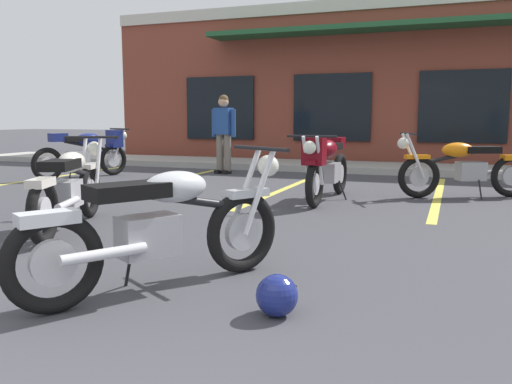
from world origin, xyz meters
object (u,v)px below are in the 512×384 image
(motorcycle_orange_scrambler, at_px, (464,167))
(helmet_on_pavement, at_px, (277,295))
(motorcycle_foreground_classic, at_px, (162,225))
(person_by_back_row, at_px, (224,129))
(motorcycle_black_cruiser, at_px, (87,151))
(motorcycle_blue_standard, at_px, (69,187))
(motorcycle_green_cafe_racer, at_px, (326,165))

(motorcycle_orange_scrambler, bearing_deg, helmet_on_pavement, -101.25)
(motorcycle_foreground_classic, relative_size, motorcycle_orange_scrambler, 0.95)
(helmet_on_pavement, bearing_deg, person_by_back_row, 116.03)
(motorcycle_black_cruiser, relative_size, motorcycle_orange_scrambler, 1.03)
(motorcycle_black_cruiser, relative_size, motorcycle_blue_standard, 1.00)
(motorcycle_black_cruiser, height_order, motorcycle_green_cafe_racer, same)
(motorcycle_foreground_classic, distance_m, helmet_on_pavement, 0.99)
(motorcycle_foreground_classic, distance_m, motorcycle_black_cruiser, 7.55)
(motorcycle_foreground_classic, height_order, motorcycle_black_cruiser, same)
(motorcycle_orange_scrambler, relative_size, helmet_on_pavement, 7.55)
(motorcycle_blue_standard, height_order, motorcycle_orange_scrambler, same)
(motorcycle_orange_scrambler, bearing_deg, motorcycle_black_cruiser, 178.02)
(motorcycle_black_cruiser, xyz_separation_m, motorcycle_orange_scrambler, (7.03, -0.24, -0.07))
(motorcycle_foreground_classic, relative_size, helmet_on_pavement, 7.19)
(motorcycle_foreground_classic, relative_size, motorcycle_blue_standard, 0.93)
(motorcycle_green_cafe_racer, height_order, helmet_on_pavement, motorcycle_green_cafe_racer)
(motorcycle_black_cruiser, distance_m, motorcycle_green_cafe_racer, 5.35)
(motorcycle_blue_standard, bearing_deg, motorcycle_foreground_classic, -36.18)
(motorcycle_blue_standard, relative_size, motorcycle_green_cafe_racer, 0.96)
(motorcycle_green_cafe_racer, distance_m, helmet_on_pavement, 4.58)
(motorcycle_green_cafe_racer, xyz_separation_m, motorcycle_orange_scrambler, (1.85, 1.10, -0.07))
(motorcycle_orange_scrambler, xyz_separation_m, helmet_on_pavement, (-1.11, -5.60, -0.33))
(motorcycle_orange_scrambler, relative_size, person_by_back_row, 1.17)
(helmet_on_pavement, bearing_deg, motorcycle_blue_standard, 150.27)
(motorcycle_foreground_classic, bearing_deg, motorcycle_green_cafe_racer, 87.73)
(motorcycle_blue_standard, bearing_deg, motorcycle_green_cafe_racer, 53.05)
(motorcycle_blue_standard, height_order, person_by_back_row, person_by_back_row)
(motorcycle_green_cafe_racer, distance_m, person_by_back_row, 4.24)
(motorcycle_black_cruiser, xyz_separation_m, motorcycle_green_cafe_racer, (5.18, -1.35, 0.00))
(helmet_on_pavement, bearing_deg, motorcycle_orange_scrambler, 78.75)
(motorcycle_blue_standard, xyz_separation_m, helmet_on_pavement, (2.88, -1.65, -0.33))
(motorcycle_green_cafe_racer, distance_m, motorcycle_orange_scrambler, 2.16)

